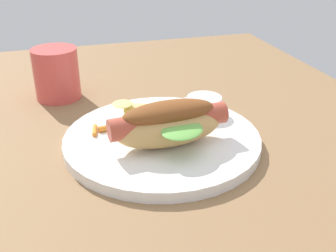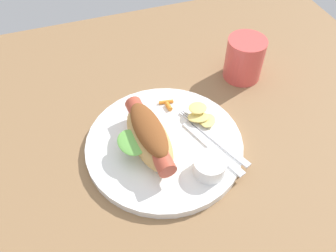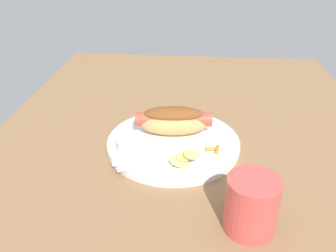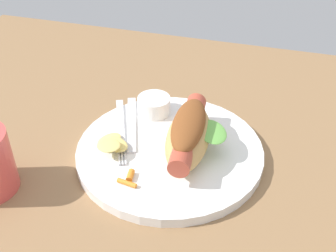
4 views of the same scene
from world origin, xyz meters
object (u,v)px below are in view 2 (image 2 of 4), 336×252
plate (164,145)px  carrot_garnish (167,104)px  hot_dog (148,135)px  knife (212,148)px  chips_pile (202,117)px  drinking_cup (244,59)px  sauce_ramekin (210,166)px  fork (214,138)px

plate → carrot_garnish: 9.34cm
hot_dog → carrot_garnish: 11.32cm
knife → chips_pile: size_ratio=2.23×
plate → drinking_cup: 26.85cm
knife → chips_pile: bearing=-26.0°
hot_dog → drinking_cup: (25.72, 13.96, -0.21)cm
drinking_cup → sauce_ramekin: bearing=-128.4°
hot_dog → sauce_ramekin: hot_dog is taller
sauce_ramekin → fork: size_ratio=0.34×
plate → hot_dog: hot_dog is taller
fork → knife: (-1.18, -1.85, -0.02)cm
sauce_ramekin → knife: (2.54, 4.31, -1.29)cm
fork → chips_pile: bearing=-17.7°
carrot_garnish → plate: bearing=-112.4°
fork → knife: size_ratio=1.09×
sauce_ramekin → hot_dog: bearing=134.7°
plate → fork: bearing=-14.6°
sauce_ramekin → chips_pile: size_ratio=0.83×
carrot_garnish → drinking_cup: drinking_cup is taller
sauce_ramekin → carrot_garnish: size_ratio=1.84×
plate → sauce_ramekin: (5.18, -8.47, 2.27)cm
hot_dog → sauce_ramekin: bearing=-139.8°
plate → knife: size_ratio=1.92×
hot_dog → drinking_cup: size_ratio=1.82×
sauce_ramekin → fork: (3.72, 6.16, -1.27)cm
knife → drinking_cup: bearing=-59.7°
plate → sauce_ramekin: 10.19cm
plate → drinking_cup: drinking_cup is taller
sauce_ramekin → plate: bearing=121.4°
plate → fork: (8.89, -2.31, 1.00)cm
plate → sauce_ramekin: sauce_ramekin is taller
sauce_ramekin → carrot_garnish: (-1.64, 17.03, -1.07)cm
hot_dog → chips_pile: (11.43, 2.87, -2.22)cm
knife → plate: bearing=41.9°
knife → drinking_cup: 23.54cm
sauce_ramekin → fork: bearing=58.9°
hot_dog → sauce_ramekin: (8.14, -8.23, -1.82)cm
hot_dog → carrot_garnish: size_ratio=5.61×
sauce_ramekin → drinking_cup: size_ratio=0.60×
sauce_ramekin → chips_pile: bearing=73.5°
chips_pile → plate: bearing=-162.8°
fork → carrot_garnish: carrot_garnish is taller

